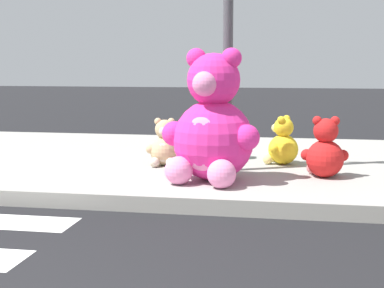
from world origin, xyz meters
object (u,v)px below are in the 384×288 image
(plush_pink_large, at_px, (212,128))
(plush_tan, at_px, (165,147))
(plush_red, at_px, (325,153))
(sign_pole, at_px, (228,14))
(plush_teal, at_px, (225,141))
(plush_yellow, at_px, (282,145))

(plush_pink_large, distance_m, plush_tan, 1.07)
(plush_red, bearing_deg, sign_pole, 170.33)
(plush_pink_large, height_order, plush_teal, plush_pink_large)
(sign_pole, distance_m, plush_red, 1.79)
(plush_pink_large, bearing_deg, plush_teal, 91.50)
(plush_red, bearing_deg, plush_tan, 168.52)
(plush_pink_large, relative_size, plush_teal, 2.33)
(plush_pink_large, xyz_separation_m, plush_red, (1.13, 0.41, -0.28))
(sign_pole, distance_m, plush_yellow, 1.67)
(sign_pole, xyz_separation_m, plush_red, (1.05, -0.18, -1.44))
(plush_red, distance_m, plush_tan, 1.83)
(plush_teal, xyz_separation_m, plush_yellow, (0.71, -0.25, 0.00))
(sign_pole, height_order, plush_pink_large, sign_pole)
(plush_pink_large, bearing_deg, sign_pole, 81.77)
(plush_pink_large, bearing_deg, plush_red, 19.89)
(plush_pink_large, bearing_deg, plush_tan, 130.65)
(sign_pole, relative_size, plush_red, 5.00)
(sign_pole, distance_m, plush_pink_large, 1.31)
(plush_yellow, bearing_deg, sign_pole, -137.53)
(plush_tan, bearing_deg, plush_teal, 43.57)
(plush_red, relative_size, plush_teal, 1.12)
(plush_red, relative_size, plush_tan, 1.15)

